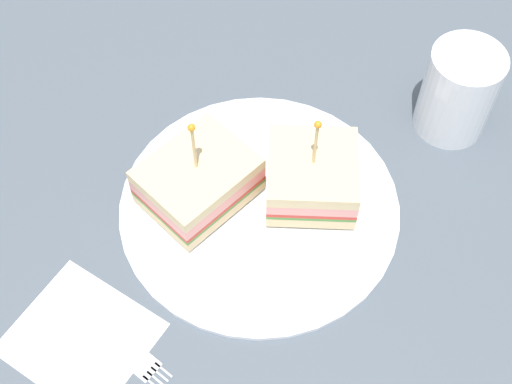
# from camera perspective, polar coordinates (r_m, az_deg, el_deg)

# --- Properties ---
(ground_plane) EXTENTS (1.20, 1.20, 0.02)m
(ground_plane) POSITION_cam_1_polar(r_m,az_deg,el_deg) (0.72, -0.00, -1.70)
(ground_plane) COLOR #4C5660
(plate) EXTENTS (0.28, 0.28, 0.01)m
(plate) POSITION_cam_1_polar(r_m,az_deg,el_deg) (0.71, -0.00, -1.08)
(plate) COLOR white
(plate) RESTS_ON ground_plane
(sandwich_half_front) EXTENTS (0.13, 0.13, 0.11)m
(sandwich_half_front) POSITION_cam_1_polar(r_m,az_deg,el_deg) (0.69, -4.88, 0.90)
(sandwich_half_front) COLOR beige
(sandwich_half_front) RESTS_ON plate
(sandwich_half_back) EXTENTS (0.09, 0.09, 0.11)m
(sandwich_half_back) POSITION_cam_1_polar(r_m,az_deg,el_deg) (0.70, 4.16, 1.23)
(sandwich_half_back) COLOR beige
(sandwich_half_back) RESTS_ON plate
(drink_glass) EXTENTS (0.07, 0.07, 0.10)m
(drink_glass) POSITION_cam_1_polar(r_m,az_deg,el_deg) (0.77, 15.35, 7.38)
(drink_glass) COLOR gold
(drink_glass) RESTS_ON ground_plane
(napkin) EXTENTS (0.16, 0.15, 0.00)m
(napkin) POSITION_cam_1_polar(r_m,az_deg,el_deg) (0.67, -13.94, -11.07)
(napkin) COLOR white
(napkin) RESTS_ON ground_plane
(fork) EXTENTS (0.11, 0.09, 0.00)m
(fork) POSITION_cam_1_polar(r_m,az_deg,el_deg) (0.66, -10.52, -12.17)
(fork) COLOR silver
(fork) RESTS_ON ground_plane
(knife) EXTENTS (0.11, 0.08, 0.00)m
(knife) POSITION_cam_1_polar(r_m,az_deg,el_deg) (0.66, -12.90, -13.78)
(knife) COLOR silver
(knife) RESTS_ON ground_plane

